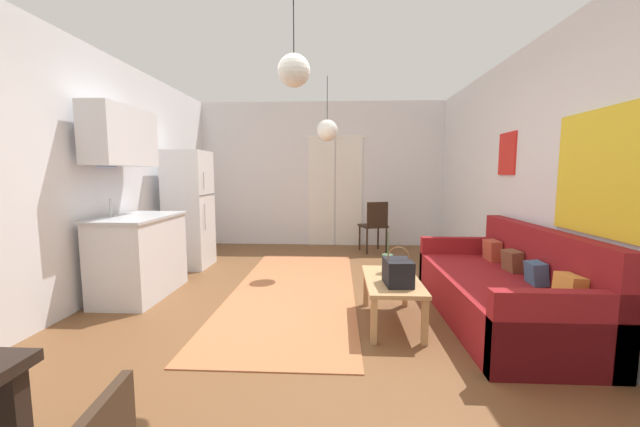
{
  "coord_description": "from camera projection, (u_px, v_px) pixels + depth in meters",
  "views": [
    {
      "loc": [
        0.32,
        -3.31,
        1.37
      ],
      "look_at": [
        0.1,
        1.0,
        0.89
      ],
      "focal_mm": 20.33,
      "sensor_mm": 36.0,
      "label": 1
    }
  ],
  "objects": [
    {
      "name": "wall_right",
      "position": [
        567.0,
        175.0,
        3.18
      ],
      "size": [
        0.12,
        7.42,
        2.71
      ],
      "color": "silver",
      "rests_on": "ground_plane"
    },
    {
      "name": "pendant_lamp_far",
      "position": [
        327.0,
        130.0,
        5.06
      ],
      "size": [
        0.3,
        0.3,
        0.89
      ],
      "color": "black"
    },
    {
      "name": "accent_chair",
      "position": [
        375.0,
        224.0,
        6.28
      ],
      "size": [
        0.52,
        0.51,
        0.89
      ],
      "rotation": [
        0.0,
        0.0,
        3.46
      ],
      "color": "black",
      "rests_on": "ground_plane"
    },
    {
      "name": "area_rug",
      "position": [
        294.0,
        290.0,
        4.25
      ],
      "size": [
        1.4,
        3.53,
        0.01
      ],
      "primitive_type": "cube",
      "color": "#B26B42",
      "rests_on": "ground_plane"
    },
    {
      "name": "bamboo_vase",
      "position": [
        387.0,
        263.0,
        3.51
      ],
      "size": [
        0.11,
        0.11,
        0.4
      ],
      "color": "#47704C",
      "rests_on": "coffee_table"
    },
    {
      "name": "wall_back",
      "position": [
        322.0,
        175.0,
        6.93
      ],
      "size": [
        4.76,
        0.13,
        2.71
      ],
      "color": "silver",
      "rests_on": "ground_plane"
    },
    {
      "name": "wall_left",
      "position": [
        58.0,
        175.0,
        3.42
      ],
      "size": [
        0.12,
        7.42,
        2.71
      ],
      "color": "silver",
      "rests_on": "ground_plane"
    },
    {
      "name": "ground_plane",
      "position": [
        304.0,
        323.0,
        3.45
      ],
      "size": [
        5.16,
        7.82,
        0.1
      ],
      "primitive_type": "cube",
      "color": "brown"
    },
    {
      "name": "pendant_lamp_near",
      "position": [
        294.0,
        70.0,
        2.49
      ],
      "size": [
        0.22,
        0.22,
        0.75
      ],
      "color": "black"
    },
    {
      "name": "kitchen_counter",
      "position": [
        136.0,
        227.0,
        4.02
      ],
      "size": [
        0.63,
        1.11,
        2.08
      ],
      "color": "silver",
      "rests_on": "ground_plane"
    },
    {
      "name": "couch",
      "position": [
        505.0,
        292.0,
        3.37
      ],
      "size": [
        0.93,
        2.1,
        0.88
      ],
      "color": "maroon",
      "rests_on": "ground_plane"
    },
    {
      "name": "coffee_table",
      "position": [
        392.0,
        285.0,
        3.31
      ],
      "size": [
        0.49,
        0.94,
        0.41
      ],
      "color": "tan",
      "rests_on": "ground_plane"
    },
    {
      "name": "refrigerator",
      "position": [
        189.0,
        209.0,
        5.29
      ],
      "size": [
        0.58,
        0.62,
        1.7
      ],
      "color": "white",
      "rests_on": "ground_plane"
    },
    {
      "name": "handbag",
      "position": [
        398.0,
        272.0,
        3.12
      ],
      "size": [
        0.24,
        0.31,
        0.34
      ],
      "color": "black",
      "rests_on": "coffee_table"
    }
  ]
}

